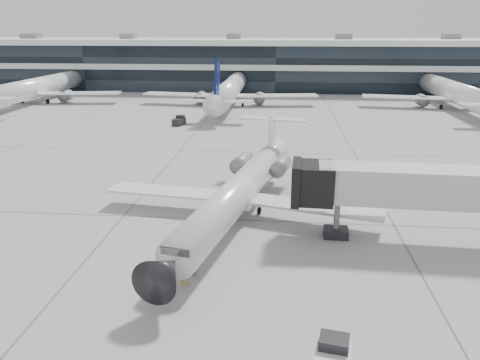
# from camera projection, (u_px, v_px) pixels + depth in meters

# --- Properties ---
(ground) EXTENTS (220.00, 220.00, 0.00)m
(ground) POSITION_uv_depth(u_px,v_px,m) (256.00, 221.00, 34.49)
(ground) COLOR gray
(ground) RESTS_ON ground
(terminal) EXTENTS (170.00, 22.00, 10.00)m
(terminal) POSITION_uv_depth(u_px,v_px,m) (276.00, 66.00, 110.61)
(terminal) COLOR black
(terminal) RESTS_ON ground
(bg_jet_left) EXTENTS (32.00, 40.00, 9.60)m
(bg_jet_left) POSITION_uv_depth(u_px,v_px,m) (41.00, 102.00, 90.47)
(bg_jet_left) COLOR white
(bg_jet_left) RESTS_ON ground
(bg_jet_center) EXTENTS (32.00, 40.00, 9.60)m
(bg_jet_center) POSITION_uv_depth(u_px,v_px,m) (230.00, 104.00, 87.27)
(bg_jet_center) COLOR white
(bg_jet_center) RESTS_ON ground
(bg_jet_right) EXTENTS (32.00, 40.00, 9.60)m
(bg_jet_right) POSITION_uv_depth(u_px,v_px,m) (452.00, 108.00, 83.81)
(bg_jet_right) COLOR white
(bg_jet_right) RESTS_ON ground
(regional_jet) EXTENTS (20.97, 26.13, 6.07)m
(regional_jet) POSITION_uv_depth(u_px,v_px,m) (239.00, 191.00, 34.56)
(regional_jet) COLOR silver
(regional_jet) RESTS_ON ground
(jet_bridge) EXTENTS (16.38, 3.99, 5.26)m
(jet_bridge) POSITION_uv_depth(u_px,v_px,m) (434.00, 188.00, 29.86)
(jet_bridge) COLOR #AAADAF
(jet_bridge) RESTS_ON ground
(ramp_worker) EXTENTS (0.81, 0.77, 1.87)m
(ramp_worker) POSITION_uv_depth(u_px,v_px,m) (184.00, 270.00, 25.60)
(ramp_worker) COLOR yellow
(ramp_worker) RESTS_ON ground
(traffic_cone) EXTENTS (0.43, 0.43, 0.62)m
(traffic_cone) POSITION_uv_depth(u_px,v_px,m) (251.00, 158.00, 49.96)
(traffic_cone) COLOR #FF4A0D
(traffic_cone) RESTS_ON ground
(far_tug) EXTENTS (1.77, 2.42, 1.38)m
(far_tug) POSITION_uv_depth(u_px,v_px,m) (179.00, 121.00, 68.47)
(far_tug) COLOR black
(far_tug) RESTS_ON ground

